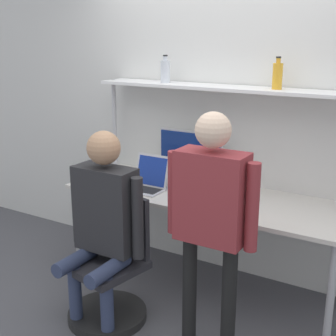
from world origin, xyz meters
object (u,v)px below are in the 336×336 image
(laptop, at_px, (149,180))
(cell_phone, at_px, (178,194))
(bottle_clear, at_px, (165,71))
(person_standing, at_px, (211,207))
(office_chair, at_px, (111,282))
(bottle_amber, at_px, (277,75))
(monitor, at_px, (190,154))
(person_seated, at_px, (103,214))

(laptop, xyz_separation_m, cell_phone, (0.27, -0.01, -0.07))
(laptop, xyz_separation_m, bottle_clear, (-0.04, 0.32, 0.83))
(person_standing, bearing_deg, office_chair, -179.33)
(person_standing, xyz_separation_m, bottle_amber, (0.05, 0.93, 0.70))
(person_standing, distance_m, bottle_clear, 1.46)
(person_standing, height_order, bottle_clear, bottle_clear)
(office_chair, bearing_deg, bottle_amber, 49.23)
(cell_phone, bearing_deg, office_chair, -107.47)
(laptop, distance_m, bottle_clear, 0.88)
(laptop, relative_size, cell_phone, 1.97)
(monitor, height_order, office_chair, monitor)
(monitor, bearing_deg, bottle_clear, 176.94)
(office_chair, bearing_deg, laptop, 97.05)
(person_seated, distance_m, person_standing, 0.79)
(office_chair, bearing_deg, person_standing, 0.67)
(laptop, relative_size, person_standing, 0.19)
(monitor, bearing_deg, cell_phone, -78.33)
(bottle_clear, bearing_deg, cell_phone, -46.68)
(laptop, bearing_deg, office_chair, -82.95)
(bottle_amber, bearing_deg, person_seated, -129.78)
(laptop, distance_m, person_standing, 1.05)
(person_seated, bearing_deg, person_standing, 3.87)
(office_chair, xyz_separation_m, person_standing, (0.76, 0.01, 0.71))
(laptop, relative_size, person_seated, 0.22)
(monitor, relative_size, cell_phone, 3.74)
(person_standing, relative_size, bottle_amber, 6.79)
(monitor, bearing_deg, office_chair, -97.86)
(bottle_clear, bearing_deg, bottle_amber, 0.00)
(cell_phone, height_order, office_chair, office_chair)
(office_chair, relative_size, bottle_amber, 3.91)
(cell_phone, bearing_deg, laptop, 177.72)
(person_seated, bearing_deg, bottle_amber, 50.22)
(person_standing, relative_size, bottle_clear, 7.05)
(monitor, xyz_separation_m, bottle_amber, (0.68, 0.01, 0.66))
(laptop, height_order, cell_phone, laptop)
(laptop, bearing_deg, person_standing, -36.19)
(monitor, xyz_separation_m, bottle_clear, (-0.24, 0.01, 0.66))
(bottle_amber, bearing_deg, laptop, -160.37)
(person_standing, bearing_deg, cell_phone, 133.36)
(cell_phone, bearing_deg, person_seated, -107.02)
(office_chair, height_order, person_standing, person_standing)
(monitor, relative_size, bottle_amber, 2.46)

